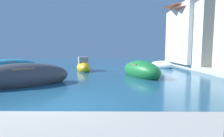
% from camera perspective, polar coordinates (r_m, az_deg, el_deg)
% --- Properties ---
extents(ground, '(80.00, 80.00, 0.00)m').
position_cam_1_polar(ground, '(6.91, -15.20, -11.60)').
color(ground, '#1E5170').
extents(quay_promenade, '(44.00, 32.00, 0.50)m').
position_cam_1_polar(quay_promenade, '(6.71, 22.60, -10.14)').
color(quay_promenade, '#ADA89E').
rests_on(quay_promenade, ground).
extents(moored_boat_0, '(3.41, 4.92, 1.62)m').
position_cam_1_polar(moored_boat_0, '(14.06, 9.36, -0.70)').
color(moored_boat_0, '#197233').
rests_on(moored_boat_0, ground).
extents(moored_boat_1, '(5.07, 4.46, 1.51)m').
position_cam_1_polar(moored_boat_1, '(20.78, -30.13, 0.62)').
color(moored_boat_1, teal).
rests_on(moored_boat_1, ground).
extents(moored_boat_3, '(2.90, 3.01, 1.05)m').
position_cam_1_polar(moored_boat_3, '(21.49, 15.78, 1.01)').
color(moored_boat_3, white).
rests_on(moored_boat_3, ground).
extents(moored_boat_4, '(2.20, 3.42, 1.66)m').
position_cam_1_polar(moored_boat_4, '(17.91, -9.28, 0.64)').
color(moored_boat_4, gold).
rests_on(moored_boat_4, ground).
extents(moored_boat_5, '(5.59, 4.79, 1.69)m').
position_cam_1_polar(moored_boat_5, '(11.55, -27.17, -2.61)').
color(moored_boat_5, '#3F3F47').
rests_on(moored_boat_5, ground).
extents(waterfront_building_annex, '(6.24, 8.65, 7.38)m').
position_cam_1_polar(waterfront_building_annex, '(23.51, 29.40, 10.53)').
color(waterfront_building_annex, silver).
rests_on(waterfront_building_annex, quay_promenade).
extents(waterfront_building_far, '(7.27, 8.33, 8.15)m').
position_cam_1_polar(waterfront_building_far, '(25.17, 27.40, 11.18)').
color(waterfront_building_far, white).
rests_on(waterfront_building_far, quay_promenade).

